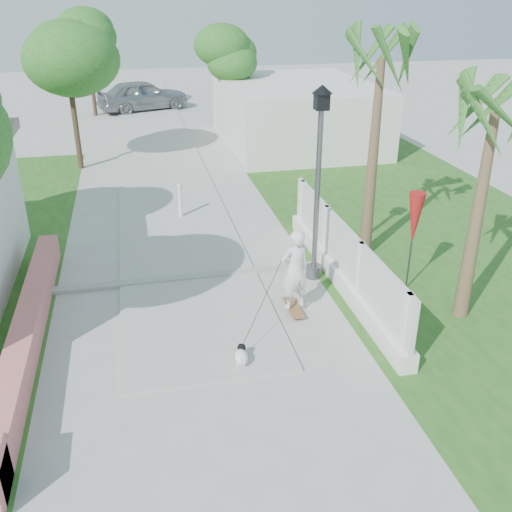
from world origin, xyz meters
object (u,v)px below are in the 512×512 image
object	(u,v)px
patio_umbrella	(415,220)
street_lamp	(318,179)
dog	(241,356)
bollard	(180,200)
skateboarder	(269,294)
parked_car	(143,95)

from	to	relation	value
patio_umbrella	street_lamp	bearing A→B (deg)	152.24
street_lamp	dog	world-z (taller)	street_lamp
patio_umbrella	dog	size ratio (longest dim) A/B	4.34
bollard	street_lamp	bearing A→B (deg)	-59.04
bollard	patio_umbrella	world-z (taller)	patio_umbrella
skateboarder	dog	world-z (taller)	skateboarder
patio_umbrella	skateboarder	distance (m)	3.71
skateboarder	parked_car	distance (m)	23.40
street_lamp	dog	xyz separation A→B (m)	(-2.34, -3.06, -2.23)
patio_umbrella	skateboarder	world-z (taller)	patio_umbrella
patio_umbrella	parked_car	distance (m)	22.93
street_lamp	patio_umbrella	distance (m)	2.27
parked_car	dog	bearing A→B (deg)	162.83
bollard	skateboarder	world-z (taller)	skateboarder
dog	patio_umbrella	bearing A→B (deg)	38.16
patio_umbrella	parked_car	bearing A→B (deg)	102.65
dog	parked_car	size ratio (longest dim) A/B	0.11
skateboarder	dog	size ratio (longest dim) A/B	3.66
dog	bollard	bearing A→B (deg)	105.00
bollard	dog	bearing A→B (deg)	-87.25
dog	parked_car	bearing A→B (deg)	104.09
bollard	parked_car	bearing A→B (deg)	91.42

